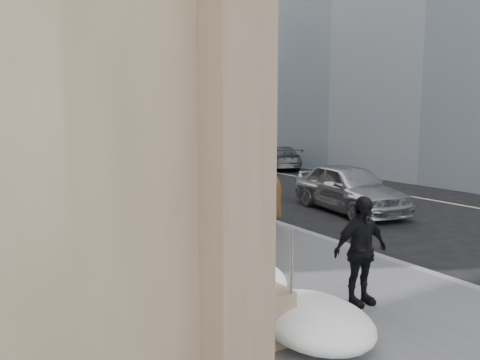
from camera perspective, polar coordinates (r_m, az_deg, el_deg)
name	(u,v)px	position (r m, az deg, el deg)	size (l,w,h in m)	color
ground	(302,287)	(9.48, 7.57, -12.80)	(140.00, 140.00, 0.00)	black
sidewalk	(136,204)	(18.10, -12.58, -2.81)	(5.00, 80.00, 0.12)	#4F4E51
curb	(198,197)	(19.07, -5.10, -2.12)	(0.24, 80.00, 0.12)	slate
lane_line	(343,184)	(23.57, 12.39, -0.52)	(0.15, 70.00, 0.01)	#BFB78C
far_podium	(412,141)	(27.06, 20.26, 4.47)	(2.00, 80.00, 4.00)	#836C55
bg_building_mid	(36,33)	(68.43, -23.58, 16.09)	(30.00, 12.00, 28.00)	slate
streetlight_mid	(162,89)	(22.54, -9.50, 10.85)	(1.71, 0.24, 8.00)	#2D2D30
streetlight_far	(72,101)	(41.77, -19.79, 9.02)	(1.71, 0.24, 8.00)	#2D2D30
traffic_signal	(103,105)	(29.92, -16.41, 8.74)	(4.10, 0.22, 6.00)	#2D2D30
snow_bank	(112,204)	(15.84, -15.32, -2.89)	(1.70, 18.10, 0.76)	white
mounted_horse_left	(173,196)	(12.04, -8.11, -1.96)	(1.70, 2.88, 2.79)	#452F14
mounted_horse_right	(245,186)	(13.69, 0.60, -0.73)	(2.40, 2.52, 2.75)	#4C3015
pedestrian	(361,251)	(8.28, 14.48, -8.33)	(1.10, 0.46, 1.88)	black
car_silver	(349,188)	(16.81, 13.14, -0.92)	(1.99, 4.96, 1.69)	#AAABB2
car_grey	(279,158)	(29.99, 4.80, 2.75)	(2.03, 4.98, 1.45)	#53565B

